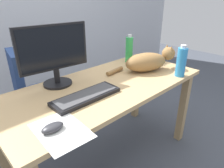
{
  "coord_description": "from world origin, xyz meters",
  "views": [
    {
      "loc": [
        -0.86,
        -0.97,
        1.31
      ],
      "look_at": [
        -0.06,
        -0.13,
        0.78
      ],
      "focal_mm": 32.0,
      "sensor_mm": 36.0,
      "label": 1
    }
  ],
  "objects_px": {
    "keyboard": "(86,96)",
    "computer_mouse": "(53,128)",
    "cat": "(148,61)",
    "spray_bottle": "(181,62)",
    "water_bottle": "(129,49)",
    "office_chair": "(39,103)",
    "monitor": "(54,53)"
  },
  "relations": [
    {
      "from": "water_bottle",
      "to": "keyboard",
      "type": "bearing_deg",
      "value": -157.33
    },
    {
      "from": "monitor",
      "to": "spray_bottle",
      "type": "relative_size",
      "value": 1.97
    },
    {
      "from": "keyboard",
      "to": "water_bottle",
      "type": "relative_size",
      "value": 1.73
    },
    {
      "from": "cat",
      "to": "spray_bottle",
      "type": "xyz_separation_m",
      "value": [
        0.08,
        -0.24,
        0.03
      ]
    },
    {
      "from": "office_chair",
      "to": "cat",
      "type": "distance_m",
      "value": 1.07
    },
    {
      "from": "keyboard",
      "to": "computer_mouse",
      "type": "xyz_separation_m",
      "value": [
        -0.31,
        -0.15,
        0.0
      ]
    },
    {
      "from": "office_chair",
      "to": "cat",
      "type": "bearing_deg",
      "value": -45.67
    },
    {
      "from": "computer_mouse",
      "to": "water_bottle",
      "type": "height_order",
      "value": "water_bottle"
    },
    {
      "from": "computer_mouse",
      "to": "water_bottle",
      "type": "distance_m",
      "value": 1.13
    },
    {
      "from": "spray_bottle",
      "to": "keyboard",
      "type": "bearing_deg",
      "value": 164.48
    },
    {
      "from": "water_bottle",
      "to": "monitor",
      "type": "bearing_deg",
      "value": 179.72
    },
    {
      "from": "office_chair",
      "to": "cat",
      "type": "xyz_separation_m",
      "value": [
        0.68,
        -0.7,
        0.42
      ]
    },
    {
      "from": "office_chair",
      "to": "water_bottle",
      "type": "distance_m",
      "value": 0.97
    },
    {
      "from": "monitor",
      "to": "spray_bottle",
      "type": "xyz_separation_m",
      "value": [
        0.77,
        -0.51,
        -0.11
      ]
    },
    {
      "from": "office_chair",
      "to": "spray_bottle",
      "type": "height_order",
      "value": "spray_bottle"
    },
    {
      "from": "office_chair",
      "to": "monitor",
      "type": "height_order",
      "value": "monitor"
    },
    {
      "from": "cat",
      "to": "computer_mouse",
      "type": "xyz_separation_m",
      "value": [
        -0.97,
        -0.19,
        -0.06
      ]
    },
    {
      "from": "computer_mouse",
      "to": "cat",
      "type": "bearing_deg",
      "value": 10.81
    },
    {
      "from": "water_bottle",
      "to": "cat",
      "type": "bearing_deg",
      "value": -101.73
    },
    {
      "from": "office_chair",
      "to": "keyboard",
      "type": "distance_m",
      "value": 0.82
    },
    {
      "from": "office_chair",
      "to": "computer_mouse",
      "type": "relative_size",
      "value": 8.04
    },
    {
      "from": "keyboard",
      "to": "cat",
      "type": "distance_m",
      "value": 0.67
    },
    {
      "from": "water_bottle",
      "to": "spray_bottle",
      "type": "bearing_deg",
      "value": -87.01
    },
    {
      "from": "monitor",
      "to": "water_bottle",
      "type": "distance_m",
      "value": 0.75
    },
    {
      "from": "cat",
      "to": "spray_bottle",
      "type": "relative_size",
      "value": 2.33
    },
    {
      "from": "office_chair",
      "to": "computer_mouse",
      "type": "bearing_deg",
      "value": -108.16
    },
    {
      "from": "computer_mouse",
      "to": "office_chair",
      "type": "bearing_deg",
      "value": 71.84
    },
    {
      "from": "cat",
      "to": "spray_bottle",
      "type": "bearing_deg",
      "value": -71.6
    },
    {
      "from": "monitor",
      "to": "water_bottle",
      "type": "relative_size",
      "value": 1.89
    },
    {
      "from": "office_chair",
      "to": "spray_bottle",
      "type": "bearing_deg",
      "value": -50.99
    },
    {
      "from": "office_chair",
      "to": "keyboard",
      "type": "xyz_separation_m",
      "value": [
        0.02,
        -0.74,
        0.36
      ]
    },
    {
      "from": "office_chair",
      "to": "keyboard",
      "type": "height_order",
      "value": "office_chair"
    }
  ]
}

